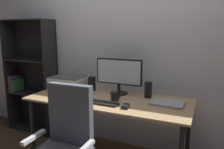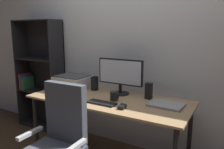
{
  "view_description": "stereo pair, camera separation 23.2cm",
  "coord_description": "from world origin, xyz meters",
  "px_view_note": "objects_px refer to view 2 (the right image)",
  "views": [
    {
      "loc": [
        0.95,
        -2.04,
        1.44
      ],
      "look_at": [
        0.02,
        0.04,
        0.99
      ],
      "focal_mm": 35.65,
      "sensor_mm": 36.0,
      "label": 1
    },
    {
      "loc": [
        1.16,
        -1.93,
        1.44
      ],
      "look_at": [
        0.02,
        0.04,
        0.99
      ],
      "focal_mm": 35.65,
      "sensor_mm": 36.0,
      "label": 2
    }
  ],
  "objects_px": {
    "laptop": "(166,105)",
    "desk": "(108,106)",
    "monitor": "(120,74)",
    "speaker_right": "(149,91)",
    "speaker_left": "(95,83)",
    "bookshelf": "(41,75)",
    "printer": "(73,82)",
    "coffee_mug": "(114,96)",
    "mouse": "(122,107)",
    "keyboard": "(102,103)"
  },
  "relations": [
    {
      "from": "mouse",
      "to": "laptop",
      "type": "distance_m",
      "value": 0.43
    },
    {
      "from": "laptop",
      "to": "speaker_left",
      "type": "relative_size",
      "value": 1.88
    },
    {
      "from": "desk",
      "to": "speaker_left",
      "type": "xyz_separation_m",
      "value": [
        -0.32,
        0.21,
        0.16
      ]
    },
    {
      "from": "monitor",
      "to": "printer",
      "type": "bearing_deg",
      "value": -174.77
    },
    {
      "from": "speaker_left",
      "to": "bookshelf",
      "type": "xyz_separation_m",
      "value": [
        -1.08,
        0.15,
        -0.04
      ]
    },
    {
      "from": "keyboard",
      "to": "coffee_mug",
      "type": "xyz_separation_m",
      "value": [
        0.05,
        0.15,
        0.04
      ]
    },
    {
      "from": "mouse",
      "to": "bookshelf",
      "type": "bearing_deg",
      "value": 153.53
    },
    {
      "from": "coffee_mug",
      "to": "speaker_right",
      "type": "bearing_deg",
      "value": 39.58
    },
    {
      "from": "desk",
      "to": "speaker_left",
      "type": "relative_size",
      "value": 10.04
    },
    {
      "from": "coffee_mug",
      "to": "bookshelf",
      "type": "xyz_separation_m",
      "value": [
        -1.48,
        0.39,
        0.0
      ]
    },
    {
      "from": "mouse",
      "to": "speaker_right",
      "type": "xyz_separation_m",
      "value": [
        0.1,
        0.41,
        0.07
      ]
    },
    {
      "from": "desk",
      "to": "mouse",
      "type": "height_order",
      "value": "mouse"
    },
    {
      "from": "laptop",
      "to": "speaker_left",
      "type": "bearing_deg",
      "value": 174.03
    },
    {
      "from": "desk",
      "to": "monitor",
      "type": "relative_size",
      "value": 3.19
    },
    {
      "from": "speaker_right",
      "to": "coffee_mug",
      "type": "bearing_deg",
      "value": -140.42
    },
    {
      "from": "speaker_left",
      "to": "printer",
      "type": "bearing_deg",
      "value": -170.23
    },
    {
      "from": "coffee_mug",
      "to": "monitor",
      "type": "bearing_deg",
      "value": 103.14
    },
    {
      "from": "monitor",
      "to": "keyboard",
      "type": "distance_m",
      "value": 0.45
    },
    {
      "from": "speaker_left",
      "to": "coffee_mug",
      "type": "bearing_deg",
      "value": -30.58
    },
    {
      "from": "keyboard",
      "to": "speaker_right",
      "type": "xyz_separation_m",
      "value": [
        0.33,
        0.39,
        0.08
      ]
    },
    {
      "from": "mouse",
      "to": "laptop",
      "type": "bearing_deg",
      "value": 31.57
    },
    {
      "from": "printer",
      "to": "bookshelf",
      "type": "distance_m",
      "value": 0.81
    },
    {
      "from": "coffee_mug",
      "to": "laptop",
      "type": "distance_m",
      "value": 0.52
    },
    {
      "from": "monitor",
      "to": "speaker_right",
      "type": "height_order",
      "value": "monitor"
    },
    {
      "from": "monitor",
      "to": "speaker_right",
      "type": "distance_m",
      "value": 0.37
    },
    {
      "from": "desk",
      "to": "speaker_right",
      "type": "relative_size",
      "value": 10.04
    },
    {
      "from": "mouse",
      "to": "coffee_mug",
      "type": "height_order",
      "value": "coffee_mug"
    },
    {
      "from": "laptop",
      "to": "keyboard",
      "type": "bearing_deg",
      "value": -153.22
    },
    {
      "from": "laptop",
      "to": "desk",
      "type": "bearing_deg",
      "value": -170.56
    },
    {
      "from": "speaker_left",
      "to": "bookshelf",
      "type": "relative_size",
      "value": 0.11
    },
    {
      "from": "printer",
      "to": "coffee_mug",
      "type": "bearing_deg",
      "value": -15.09
    },
    {
      "from": "coffee_mug",
      "to": "printer",
      "type": "bearing_deg",
      "value": 164.91
    },
    {
      "from": "desk",
      "to": "mouse",
      "type": "relative_size",
      "value": 17.78
    },
    {
      "from": "desk",
      "to": "speaker_right",
      "type": "distance_m",
      "value": 0.45
    },
    {
      "from": "desk",
      "to": "mouse",
      "type": "bearing_deg",
      "value": -36.59
    },
    {
      "from": "coffee_mug",
      "to": "laptop",
      "type": "xyz_separation_m",
      "value": [
        0.51,
        0.1,
        -0.04
      ]
    },
    {
      "from": "coffee_mug",
      "to": "printer",
      "type": "xyz_separation_m",
      "value": [
        -0.69,
        0.19,
        0.03
      ]
    },
    {
      "from": "mouse",
      "to": "printer",
      "type": "height_order",
      "value": "printer"
    },
    {
      "from": "speaker_left",
      "to": "printer",
      "type": "height_order",
      "value": "speaker_left"
    },
    {
      "from": "keyboard",
      "to": "bookshelf",
      "type": "bearing_deg",
      "value": 160.03
    },
    {
      "from": "printer",
      "to": "speaker_right",
      "type": "bearing_deg",
      "value": 2.94
    },
    {
      "from": "keyboard",
      "to": "laptop",
      "type": "height_order",
      "value": "laptop"
    },
    {
      "from": "mouse",
      "to": "printer",
      "type": "distance_m",
      "value": 0.94
    },
    {
      "from": "keyboard",
      "to": "printer",
      "type": "xyz_separation_m",
      "value": [
        -0.64,
        0.34,
        0.07
      ]
    },
    {
      "from": "monitor",
      "to": "coffee_mug",
      "type": "relative_size",
      "value": 5.62
    },
    {
      "from": "monitor",
      "to": "mouse",
      "type": "relative_size",
      "value": 5.58
    },
    {
      "from": "desk",
      "to": "coffee_mug",
      "type": "xyz_separation_m",
      "value": [
        0.08,
        -0.03,
        0.13
      ]
    },
    {
      "from": "desk",
      "to": "bookshelf",
      "type": "height_order",
      "value": "bookshelf"
    },
    {
      "from": "keyboard",
      "to": "mouse",
      "type": "bearing_deg",
      "value": -3.58
    },
    {
      "from": "laptop",
      "to": "coffee_mug",
      "type": "bearing_deg",
      "value": -166.38
    }
  ]
}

